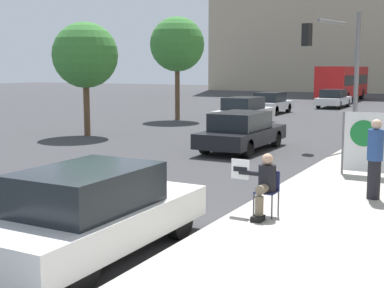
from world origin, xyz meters
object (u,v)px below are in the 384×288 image
Objects in this scene: car_on_road_far_lane at (333,98)px; jogger_on_sidewalk at (375,158)px; city_bus_on_road at (343,81)px; protest_banner at (379,143)px; street_tree_near_curb at (85,55)px; traffic_light_pole at (336,58)px; parked_car_curbside at (93,212)px; car_on_road_distant at (271,103)px; street_tree_midblock at (177,45)px; car_on_road_nearest at (242,131)px; seated_protester at (264,183)px; car_on_road_midblock at (244,111)px.

jogger_on_sidewalk is at bearing -74.72° from car_on_road_far_lane.
city_bus_on_road is at bearing 98.48° from car_on_road_far_lane.
street_tree_near_curb is at bearing 162.03° from protest_banner.
traffic_light_pole reaches higher than jogger_on_sidewalk.
parked_car_curbside is 28.36m from car_on_road_distant.
street_tree_near_curb is 8.41m from street_tree_midblock.
protest_banner is 21.95m from car_on_road_distant.
city_bus_on_road reaches higher than protest_banner.
jogger_on_sidewalk is at bearing -76.28° from city_bus_on_road.
protest_banner is 27.98m from car_on_road_far_lane.
traffic_light_pole is at bearing -61.77° from car_on_road_distant.
protest_banner is at bearing -32.69° from car_on_road_nearest.
car_on_road_distant is at bearing 63.93° from street_tree_midblock.
city_bus_on_road is 31.89m from street_tree_near_curb.
jogger_on_sidewalk reaches higher than car_on_road_distant.
street_tree_midblock is at bearing -100.68° from city_bus_on_road.
jogger_on_sidewalk is 8.65m from traffic_light_pole.
city_bus_on_road is at bearing 110.62° from seated_protester.
car_on_road_distant is 15.75m from street_tree_near_curb.
parked_car_curbside is at bearing -78.68° from car_on_road_nearest.
street_tree_midblock is at bearing 136.61° from protest_banner.
street_tree_midblock is at bearing -116.07° from car_on_road_distant.
traffic_light_pole reaches higher than city_bus_on_road.
protest_banner is 6.28m from traffic_light_pole.
street_tree_near_curb is (-10.23, 12.32, 2.85)m from parked_car_curbside.
jogger_on_sidewalk is 0.29× the size of street_tree_midblock.
car_on_road_distant is 0.39× the size of city_bus_on_road.
parked_car_curbside is 0.95× the size of car_on_road_far_lane.
car_on_road_midblock is at bearing 123.90° from seated_protester.
traffic_light_pole is (-2.81, 7.84, 2.34)m from jogger_on_sidewalk.
street_tree_near_curb is at bearing 152.00° from seated_protester.
car_on_road_distant is (-7.62, 14.20, -2.68)m from traffic_light_pole.
parked_car_curbside is 0.94× the size of car_on_road_nearest.
city_bus_on_road is (-7.77, 40.91, 1.01)m from seated_protester.
traffic_light_pole is at bearing 5.03° from street_tree_near_curb.
city_bus_on_road reaches higher than car_on_road_midblock.
seated_protester is 26.05m from car_on_road_distant.
car_on_road_nearest is at bearing 125.63° from seated_protester.
street_tree_midblock is (-10.94, 7.42, 0.98)m from traffic_light_pole.
car_on_road_distant is 8.39m from street_tree_midblock.
city_bus_on_road is (-9.39, 38.44, 0.77)m from jogger_on_sidewalk.
car_on_road_nearest is at bearing -83.54° from city_bus_on_road.
car_on_road_nearest is 1.11× the size of car_on_road_distant.
parked_car_curbside is (-3.42, -5.43, -0.33)m from jogger_on_sidewalk.
protest_banner reaches higher than car_on_road_nearest.
traffic_light_pole reaches higher than seated_protester.
street_tree_midblock is at bearing -11.21° from jogger_on_sidewalk.
jogger_on_sidewalk is 0.17× the size of city_bus_on_road.
parked_car_curbside is 1.04× the size of car_on_road_distant.
parked_car_curbside is 35.19m from car_on_road_far_lane.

